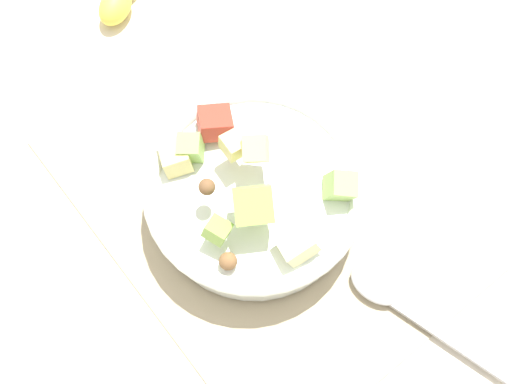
# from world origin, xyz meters

# --- Properties ---
(ground_plane) EXTENTS (2.40, 2.40, 0.00)m
(ground_plane) POSITION_xyz_m (0.00, 0.00, 0.00)
(ground_plane) COLOR silver
(placemat) EXTENTS (0.45, 0.34, 0.01)m
(placemat) POSITION_xyz_m (0.00, 0.00, 0.00)
(placemat) COLOR tan
(placemat) RESTS_ON ground_plane
(salad_bowl) EXTENTS (0.23, 0.23, 0.12)m
(salad_bowl) POSITION_xyz_m (0.00, -0.01, 0.04)
(salad_bowl) COLOR white
(salad_bowl) RESTS_ON placemat
(serving_spoon) EXTENTS (0.19, 0.08, 0.01)m
(serving_spoon) POSITION_xyz_m (0.18, 0.04, 0.01)
(serving_spoon) COLOR #B7B7BC
(serving_spoon) RESTS_ON placemat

